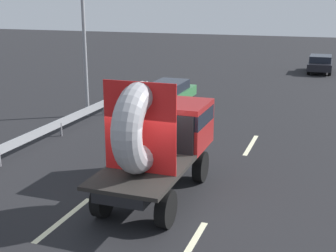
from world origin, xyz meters
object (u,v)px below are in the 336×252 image
(traffic_light, at_px, (83,20))
(oncoming_car, at_px, (320,63))
(flatbed_truck, at_px, (160,135))
(distant_sedan, at_px, (170,93))

(traffic_light, height_order, oncoming_car, traffic_light)
(flatbed_truck, relative_size, distant_sedan, 1.25)
(traffic_light, bearing_deg, oncoming_car, 60.60)
(flatbed_truck, relative_size, oncoming_car, 1.25)
(distant_sedan, bearing_deg, flatbed_truck, -71.96)
(flatbed_truck, distance_m, traffic_light, 9.94)
(flatbed_truck, distance_m, oncoming_car, 24.87)
(flatbed_truck, distance_m, distant_sedan, 10.98)
(distant_sedan, bearing_deg, traffic_light, -132.47)
(distant_sedan, distance_m, oncoming_car, 15.79)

